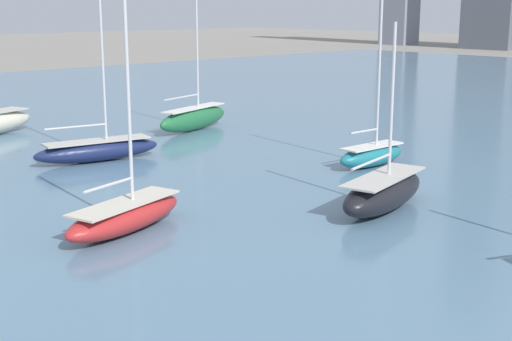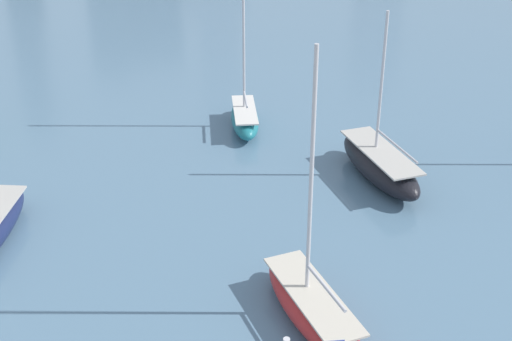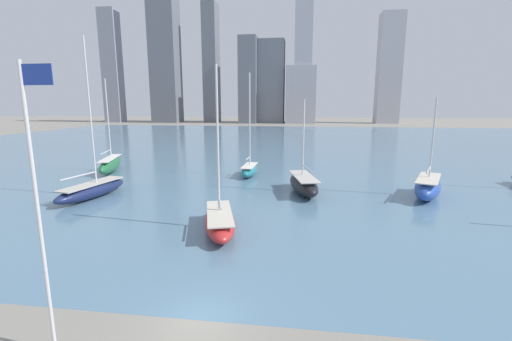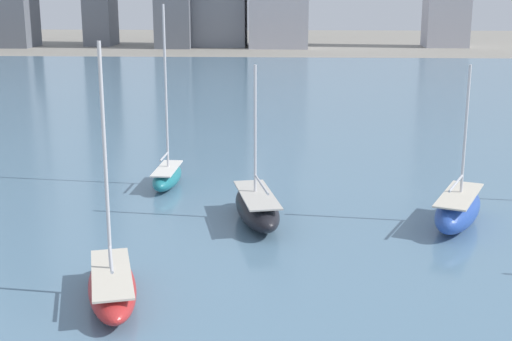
# 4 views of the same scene
# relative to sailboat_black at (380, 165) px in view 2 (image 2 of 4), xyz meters

# --- Properties ---
(sailboat_black) EXTENTS (4.30, 8.72, 10.17)m
(sailboat_black) POSITION_rel_sailboat_black_xyz_m (0.00, 0.00, 0.00)
(sailboat_black) COLOR black
(sailboat_black) RESTS_ON harbor_water
(sailboat_teal) EXTENTS (2.05, 6.33, 13.71)m
(sailboat_teal) POSITION_rel_sailboat_black_xyz_m (-7.29, 8.29, -0.11)
(sailboat_teal) COLOR #1E757F
(sailboat_teal) RESTS_ON harbor_water
(sailboat_red) EXTENTS (4.37, 8.23, 12.49)m
(sailboat_red) POSITION_rel_sailboat_black_xyz_m (-6.40, -12.49, -0.16)
(sailboat_red) COLOR #B72828
(sailboat_red) RESTS_ON harbor_water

